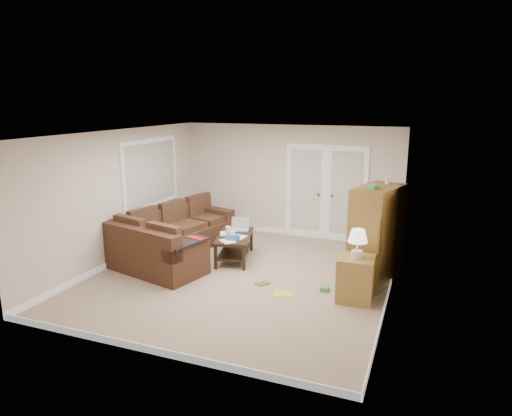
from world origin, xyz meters
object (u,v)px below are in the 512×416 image
at_px(side_cabinet, 356,275).
at_px(tv_armoire, 376,235).
at_px(sectional_sofa, 170,241).
at_px(coffee_table, 235,246).

bearing_deg(side_cabinet, tv_armoire, 75.82).
xyz_separation_m(sectional_sofa, side_cabinet, (3.70, -0.67, 0.06)).
distance_m(sectional_sofa, side_cabinet, 3.76).
relative_size(coffee_table, tv_armoire, 0.75).
relative_size(coffee_table, side_cabinet, 1.17).
height_order(coffee_table, side_cabinet, side_cabinet).
bearing_deg(side_cabinet, coffee_table, 155.02).
height_order(sectional_sofa, side_cabinet, side_cabinet).
bearing_deg(coffee_table, tv_armoire, -18.85).
xyz_separation_m(coffee_table, side_cabinet, (2.49, -1.04, 0.14)).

